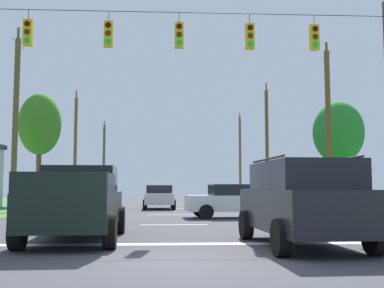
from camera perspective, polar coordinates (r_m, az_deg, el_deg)
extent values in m
plane|color=#3D3D42|center=(9.38, -1.46, -13.70)|extent=(120.00, 120.00, 0.00)
cube|color=white|center=(11.74, -1.77, -11.98)|extent=(14.14, 0.45, 0.01)
cube|color=white|center=(17.71, -2.19, -9.71)|extent=(2.50, 0.15, 0.01)
cube|color=white|center=(24.13, -2.41, -8.53)|extent=(2.50, 0.15, 0.01)
cube|color=white|center=(31.15, -2.54, -7.79)|extent=(2.50, 0.15, 0.01)
cube|color=white|center=(40.11, -2.64, -7.23)|extent=(2.50, 0.15, 0.01)
cylinder|color=black|center=(18.03, -2.76, 15.61)|extent=(16.39, 0.02, 0.02)
cylinder|color=black|center=(18.66, -19.14, 14.53)|extent=(0.02, 0.02, 0.39)
cube|color=yellow|center=(18.45, -19.20, 12.57)|extent=(0.32, 0.24, 0.95)
cylinder|color=#310503|center=(18.41, -19.30, 13.58)|extent=(0.20, 0.04, 0.20)
cylinder|color=#352203|center=(18.32, -19.33, 12.69)|extent=(0.20, 0.04, 0.20)
cylinder|color=green|center=(18.23, -19.36, 11.79)|extent=(0.20, 0.04, 0.20)
cylinder|color=black|center=(18.10, -10.02, 14.95)|extent=(0.02, 0.02, 0.39)
cube|color=yellow|center=(17.88, -10.05, 12.94)|extent=(0.32, 0.24, 0.95)
cylinder|color=#310503|center=(17.84, -10.10, 13.98)|extent=(0.20, 0.04, 0.20)
cylinder|color=#352203|center=(17.74, -10.11, 13.06)|extent=(0.20, 0.04, 0.20)
cylinder|color=green|center=(17.65, -10.13, 12.14)|extent=(0.20, 0.04, 0.20)
cylinder|color=black|center=(17.97, -1.57, 15.02)|extent=(0.02, 0.02, 0.39)
cube|color=yellow|center=(17.75, -1.57, 12.99)|extent=(0.32, 0.24, 0.95)
cylinder|color=#310503|center=(17.71, -1.56, 14.04)|extent=(0.20, 0.04, 0.20)
cylinder|color=#352203|center=(17.61, -1.56, 13.12)|extent=(0.20, 0.04, 0.20)
cylinder|color=green|center=(17.52, -1.57, 12.19)|extent=(0.20, 0.04, 0.20)
cylinder|color=black|center=(18.22, 6.97, 14.77)|extent=(0.02, 0.02, 0.39)
cube|color=yellow|center=(18.00, 6.99, 12.77)|extent=(0.32, 0.24, 0.95)
cylinder|color=#310503|center=(17.96, 7.06, 13.80)|extent=(0.20, 0.04, 0.20)
cylinder|color=#352203|center=(17.87, 7.07, 12.89)|extent=(0.20, 0.04, 0.20)
cylinder|color=green|center=(17.78, 7.08, 11.97)|extent=(0.20, 0.04, 0.20)
cylinder|color=black|center=(18.77, 14.51, 14.29)|extent=(0.02, 0.02, 0.39)
cube|color=yellow|center=(18.56, 14.56, 12.34)|extent=(0.32, 0.24, 0.95)
cylinder|color=#310503|center=(18.52, 14.67, 13.33)|extent=(0.20, 0.04, 0.20)
cylinder|color=#352203|center=(18.43, 14.69, 12.45)|extent=(0.20, 0.04, 0.20)
cylinder|color=green|center=(18.34, 14.72, 11.56)|extent=(0.20, 0.04, 0.20)
cube|color=black|center=(12.76, -13.71, -7.60)|extent=(2.21, 5.47, 0.85)
cube|color=black|center=(13.39, -13.23, -4.17)|extent=(1.92, 1.97, 0.70)
cube|color=black|center=(11.60, -19.23, -4.49)|extent=(0.19, 2.38, 0.45)
cube|color=black|center=(11.30, -9.91, -4.69)|extent=(0.19, 2.38, 0.45)
cube|color=black|center=(10.13, -15.83, -4.51)|extent=(1.96, 0.18, 0.45)
cylinder|color=black|center=(14.76, -16.57, -8.85)|extent=(0.31, 0.81, 0.80)
cylinder|color=black|center=(14.51, -8.71, -9.07)|extent=(0.31, 0.81, 0.80)
cylinder|color=black|center=(11.19, -20.31, -9.95)|extent=(0.31, 0.81, 0.80)
cylinder|color=black|center=(10.85, -9.89, -10.35)|extent=(0.31, 0.81, 0.80)
cube|color=black|center=(11.53, 13.05, -7.73)|extent=(2.18, 4.89, 0.95)
cube|color=black|center=(11.38, 13.21, -3.73)|extent=(1.95, 3.28, 0.65)
cylinder|color=black|center=(11.15, 9.03, -1.84)|extent=(0.18, 2.72, 0.05)
cylinder|color=black|center=(11.69, 17.11, -1.83)|extent=(0.18, 2.72, 0.05)
cylinder|color=black|center=(12.87, 6.54, -9.68)|extent=(0.30, 0.77, 0.76)
cylinder|color=black|center=(13.42, 14.82, -9.36)|extent=(0.30, 0.77, 0.76)
cylinder|color=black|center=(9.72, 10.71, -11.06)|extent=(0.30, 0.77, 0.76)
cylinder|color=black|center=(10.43, 21.21, -10.40)|extent=(0.30, 0.77, 0.76)
cube|color=silver|center=(21.79, 5.04, -7.11)|extent=(4.44, 2.17, 0.70)
cube|color=black|center=(21.77, 5.03, -5.53)|extent=(2.23, 1.80, 0.50)
cylinder|color=black|center=(23.03, 8.01, -7.85)|extent=(0.66, 0.28, 0.64)
cylinder|color=black|center=(21.30, 9.36, -8.05)|extent=(0.66, 0.28, 0.64)
cylinder|color=black|center=(22.41, 0.95, -7.97)|extent=(0.66, 0.28, 0.64)
cylinder|color=black|center=(20.64, 1.74, -8.20)|extent=(0.66, 0.28, 0.64)
cube|color=black|center=(35.57, 10.48, -6.32)|extent=(1.88, 4.33, 0.70)
cube|color=black|center=(35.57, 10.46, -5.36)|extent=(1.66, 2.13, 0.50)
cylinder|color=black|center=(34.41, 12.47, -6.91)|extent=(0.23, 0.64, 0.64)
cylinder|color=black|center=(34.01, 9.51, -6.98)|extent=(0.23, 0.64, 0.64)
cylinder|color=black|center=(37.17, 11.38, -6.80)|extent=(0.23, 0.64, 0.64)
cylinder|color=black|center=(36.79, 8.63, -6.86)|extent=(0.23, 0.64, 0.64)
cube|color=silver|center=(30.72, -3.99, -6.58)|extent=(1.90, 4.34, 0.70)
cube|color=black|center=(30.71, -3.98, -5.46)|extent=(1.67, 2.14, 0.50)
cylinder|color=black|center=(29.33, -2.20, -7.33)|extent=(0.24, 0.65, 0.64)
cylinder|color=black|center=(29.32, -5.75, -7.31)|extent=(0.24, 0.65, 0.64)
cylinder|color=black|center=(32.17, -2.39, -7.15)|extent=(0.24, 0.65, 0.64)
cylinder|color=black|center=(32.16, -5.63, -7.13)|extent=(0.24, 0.65, 0.64)
cylinder|color=brown|center=(29.95, 16.17, 1.71)|extent=(0.33, 0.33, 9.81)
cube|color=brown|center=(30.81, 15.95, 10.06)|extent=(0.12, 0.12, 1.87)
cylinder|color=#B2B7BC|center=(31.52, 15.50, 9.92)|extent=(0.08, 0.08, 0.12)
cylinder|color=#B2B7BC|center=(30.16, 16.42, 10.64)|extent=(0.08, 0.08, 0.12)
cylinder|color=brown|center=(46.63, 9.05, -0.17)|extent=(0.34, 0.34, 10.95)
cube|color=brown|center=(47.35, 8.96, 5.96)|extent=(0.12, 0.12, 2.22)
cylinder|color=#B2B7BC|center=(48.23, 8.74, 5.90)|extent=(0.08, 0.08, 0.12)
cylinder|color=#B2B7BC|center=(46.52, 9.19, 6.32)|extent=(0.08, 0.08, 0.12)
cylinder|color=brown|center=(63.87, 5.83, -1.61)|extent=(0.32, 0.32, 10.85)
cube|color=brown|center=(64.38, 5.79, 2.85)|extent=(0.12, 0.12, 2.06)
cylinder|color=#B2B7BC|center=(65.21, 5.68, 2.86)|extent=(0.08, 0.08, 0.12)
cylinder|color=#B2B7BC|center=(63.59, 5.91, 3.06)|extent=(0.08, 0.08, 0.12)
cylinder|color=brown|center=(28.09, -20.57, 2.25)|extent=(0.32, 0.32, 9.78)
cube|color=brown|center=(29.00, -20.27, 11.08)|extent=(0.12, 0.12, 2.11)
cylinder|color=#B2B7BC|center=(29.81, -19.78, 10.86)|extent=(0.08, 0.08, 0.12)
cylinder|color=#B2B7BC|center=(28.26, -20.78, 11.78)|extent=(0.08, 0.08, 0.12)
cylinder|color=brown|center=(45.24, -13.93, -0.66)|extent=(0.30, 0.30, 9.78)
cube|color=brown|center=(45.81, -13.81, 4.95)|extent=(0.12, 0.12, 2.22)
cylinder|color=#B2B7BC|center=(46.68, -13.60, 4.90)|extent=(0.08, 0.08, 0.12)
cylinder|color=#B2B7BC|center=(44.97, -14.02, 5.29)|extent=(0.08, 0.08, 0.12)
cube|color=brown|center=(45.66, -13.83, 3.83)|extent=(0.12, 0.12, 1.89)
cylinder|color=#B2B7BC|center=(46.41, -13.65, 3.83)|extent=(0.08, 0.08, 0.12)
cylinder|color=#B2B7BC|center=(44.94, -14.01, 4.14)|extent=(0.08, 0.08, 0.12)
cylinder|color=brown|center=(64.27, -10.61, -2.08)|extent=(0.33, 0.33, 9.72)
cube|color=brown|center=(64.67, -10.54, 1.87)|extent=(0.12, 0.12, 1.99)
cylinder|color=#B2B7BC|center=(65.47, -10.45, 1.89)|extent=(0.08, 0.08, 0.12)
cylinder|color=#B2B7BC|center=(63.90, -10.63, 2.07)|extent=(0.08, 0.08, 0.12)
cylinder|color=brown|center=(38.53, -18.07, -3.35)|extent=(0.39, 0.39, 5.00)
ellipsoid|color=#37781F|center=(38.83, -17.90, 2.31)|extent=(3.28, 3.28, 4.84)
cylinder|color=brown|center=(36.26, 17.40, -3.91)|extent=(0.39, 0.39, 4.18)
ellipsoid|color=#24782B|center=(36.48, 17.25, 1.36)|extent=(3.71, 3.71, 4.58)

